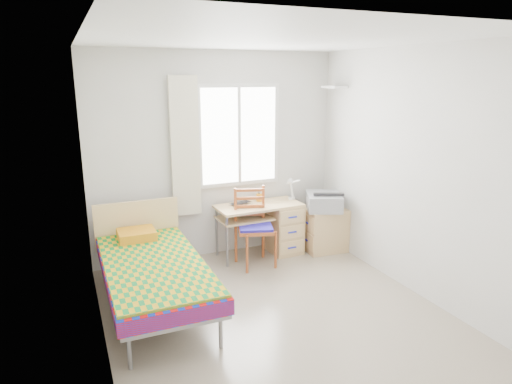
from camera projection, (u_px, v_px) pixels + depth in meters
floor at (274, 312)px, 4.55m from camera, size 3.50×3.50×0.00m
ceiling at (277, 39)px, 3.91m from camera, size 3.50×3.50×0.00m
wall_back at (216, 156)px, 5.79m from camera, size 3.20×0.00×3.20m
wall_left at (94, 205)px, 3.62m from camera, size 0.00×3.50×3.50m
wall_right at (412, 172)px, 4.84m from camera, size 0.00×3.50×3.50m
window at (239, 136)px, 5.82m from camera, size 1.10×0.04×1.30m
curtain at (185, 147)px, 5.53m from camera, size 0.35×0.05×1.70m
floating_shelf at (334, 87)px, 5.83m from camera, size 0.20×0.32×0.03m
bed at (152, 267)px, 4.59m from camera, size 0.97×2.04×0.88m
desk at (279, 225)px, 6.03m from camera, size 1.12×0.55×0.69m
chair at (254, 222)px, 5.61m from camera, size 0.52×0.52×0.97m
cabinet at (323, 229)px, 6.14m from camera, size 0.56×0.50×0.58m
printer at (324, 201)px, 6.01m from camera, size 0.60×0.64×0.22m
laptop at (242, 204)px, 5.83m from camera, size 0.33×0.26×0.02m
pen_cup at (259, 198)px, 6.00m from camera, size 0.08×0.08×0.10m
task_lamp at (292, 186)px, 5.93m from camera, size 0.20×0.30×0.34m
book at (246, 214)px, 5.77m from camera, size 0.23×0.25×0.02m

